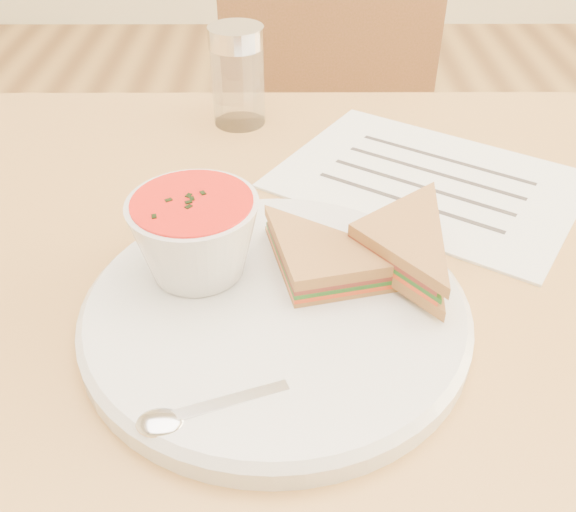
{
  "coord_description": "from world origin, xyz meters",
  "views": [
    {
      "loc": [
        -0.06,
        -0.48,
        1.11
      ],
      "look_at": [
        -0.06,
        -0.08,
        0.8
      ],
      "focal_mm": 40.0,
      "sensor_mm": 36.0,
      "label": 1
    }
  ],
  "objects_px": {
    "plate": "(276,313)",
    "condiment_shaker": "(238,76)",
    "chair_far": "(334,219)",
    "soup_bowl": "(196,240)",
    "dining_table": "(337,478)"
  },
  "relations": [
    {
      "from": "plate",
      "to": "condiment_shaker",
      "type": "height_order",
      "value": "condiment_shaker"
    },
    {
      "from": "chair_far",
      "to": "soup_bowl",
      "type": "distance_m",
      "value": 0.68
    },
    {
      "from": "condiment_shaker",
      "to": "plate",
      "type": "bearing_deg",
      "value": -82.28
    },
    {
      "from": "plate",
      "to": "soup_bowl",
      "type": "height_order",
      "value": "soup_bowl"
    },
    {
      "from": "dining_table",
      "to": "plate",
      "type": "relative_size",
      "value": 3.25
    },
    {
      "from": "dining_table",
      "to": "chair_far",
      "type": "height_order",
      "value": "chair_far"
    },
    {
      "from": "dining_table",
      "to": "condiment_shaker",
      "type": "height_order",
      "value": "condiment_shaker"
    },
    {
      "from": "dining_table",
      "to": "chair_far",
      "type": "distance_m",
      "value": 0.49
    },
    {
      "from": "soup_bowl",
      "to": "condiment_shaker",
      "type": "bearing_deg",
      "value": 87.31
    },
    {
      "from": "dining_table",
      "to": "plate",
      "type": "distance_m",
      "value": 0.4
    },
    {
      "from": "plate",
      "to": "chair_far",
      "type": "bearing_deg",
      "value": 80.72
    },
    {
      "from": "dining_table",
      "to": "condiment_shaker",
      "type": "bearing_deg",
      "value": 115.25
    },
    {
      "from": "plate",
      "to": "condiment_shaker",
      "type": "bearing_deg",
      "value": 97.72
    },
    {
      "from": "chair_far",
      "to": "soup_bowl",
      "type": "relative_size",
      "value": 8.55
    },
    {
      "from": "chair_far",
      "to": "plate",
      "type": "bearing_deg",
      "value": 78.21
    }
  ]
}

